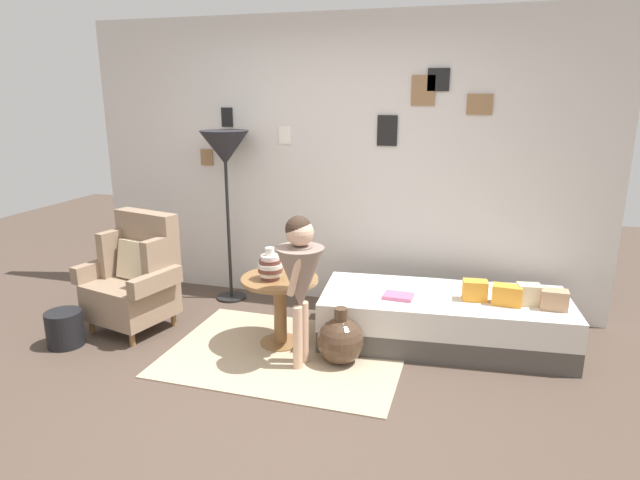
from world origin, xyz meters
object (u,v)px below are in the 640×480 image
floor_lamp (225,153)px  demijohn_near (341,340)px  vase_striped (270,266)px  book_on_daybed (398,296)px  armchair (136,277)px  daybed (443,319)px  magazine_basket (65,329)px  side_table (280,296)px  person_child (300,273)px

floor_lamp → demijohn_near: floor_lamp is taller
vase_striped → book_on_daybed: vase_striped is taller
vase_striped → book_on_daybed: bearing=17.0°
armchair → floor_lamp: bearing=60.7°
daybed → demijohn_near: 0.89m
floor_lamp → magazine_basket: size_ratio=5.72×
vase_striped → side_table: bearing=44.8°
person_child → book_on_daybed: (0.62, 0.52, -0.30)m
vase_striped → floor_lamp: (-0.76, 0.85, 0.74)m
floor_lamp → book_on_daybed: (1.70, -0.56, -0.98)m
armchair → daybed: armchair is taller
armchair → side_table: 1.27m
magazine_basket → side_table: bearing=17.3°
vase_striped → floor_lamp: 1.36m
side_table → vase_striped: vase_striped is taller
side_table → magazine_basket: bearing=-162.7°
book_on_daybed → magazine_basket: size_ratio=0.79×
armchair → demijohn_near: armchair is taller
side_table → demijohn_near: bearing=-16.9°
vase_striped → armchair: bearing=178.7°
book_on_daybed → demijohn_near: book_on_daybed is taller
side_table → person_child: (0.27, -0.29, 0.32)m
vase_striped → magazine_basket: bearing=-163.9°
book_on_daybed → demijohn_near: size_ratio=0.51×
floor_lamp → person_child: bearing=-45.3°
magazine_basket → armchair: bearing=54.2°
armchair → demijohn_near: bearing=-4.3°
person_child → daybed: bearing=35.7°
daybed → side_table: 1.30m
person_child → armchair: bearing=170.2°
vase_striped → book_on_daybed: (0.94, 0.29, -0.24)m
book_on_daybed → armchair: bearing=-173.1°
magazine_basket → daybed: bearing=17.6°
demijohn_near → magazine_basket: 2.17m
daybed → floor_lamp: size_ratio=1.23×
armchair → person_child: person_child is taller
daybed → book_on_daybed: size_ratio=8.94×
magazine_basket → demijohn_near: bearing=9.1°
book_on_daybed → vase_striped: bearing=-163.0°
armchair → magazine_basket: armchair is taller
side_table → person_child: person_child is taller
vase_striped → daybed: bearing=19.4°
floor_lamp → book_on_daybed: floor_lamp is taller
daybed → book_on_daybed: bearing=-154.4°
floor_lamp → magazine_basket: 1.98m
vase_striped → magazine_basket: 1.71m
armchair → daybed: (2.50, 0.42, -0.24)m
vase_striped → person_child: size_ratio=0.22×
floor_lamp → demijohn_near: bearing=-35.6°
vase_striped → magazine_basket: vase_striped is taller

